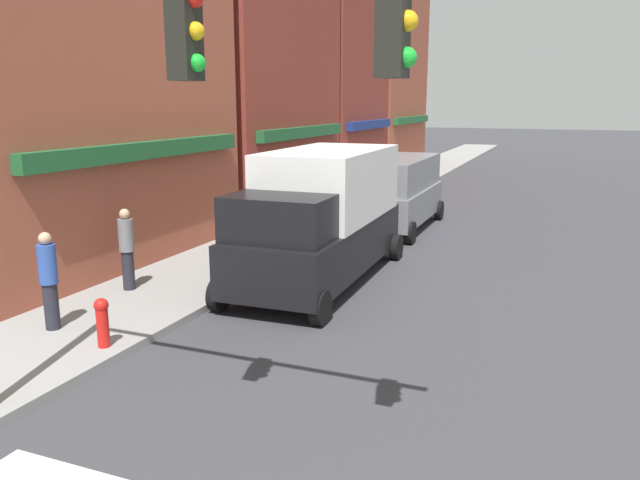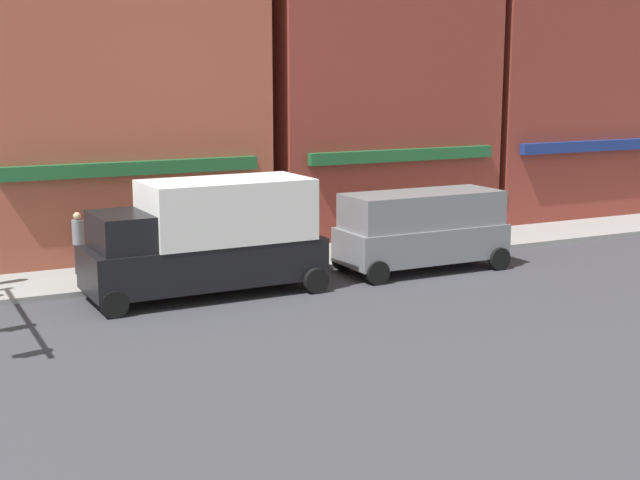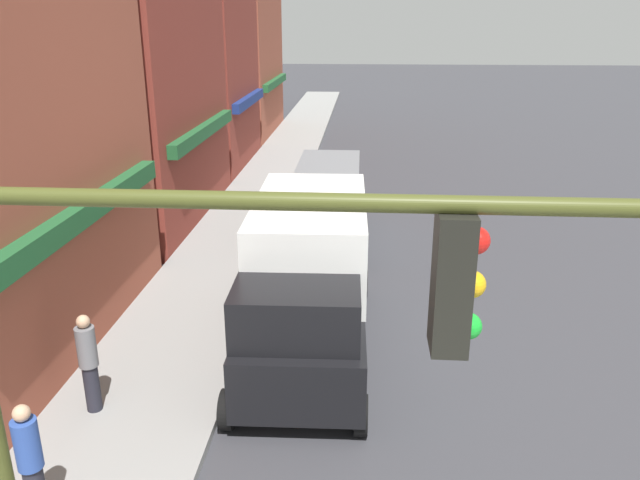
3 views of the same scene
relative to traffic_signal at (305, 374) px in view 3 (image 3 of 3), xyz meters
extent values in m
cube|color=#1E592D|center=(6.89, 4.82, -1.10)|extent=(7.73, 0.30, 0.40)
cube|color=#1E592D|center=(16.24, 4.82, -1.10)|extent=(7.17, 0.30, 0.40)
cube|color=maroon|center=(24.43, 7.47, 1.35)|extent=(7.28, 5.00, 10.89)
cube|color=navy|center=(24.43, 4.82, -1.10)|extent=(6.19, 0.30, 0.40)
cube|color=#1E592D|center=(32.98, 4.82, -1.10)|extent=(7.60, 0.30, 0.40)
cylinder|color=#474C1E|center=(0.00, -0.65, 1.24)|extent=(0.12, 6.06, 0.12)
cube|color=black|center=(0.00, -0.96, 0.72)|extent=(0.32, 0.24, 0.95)
sphere|color=red|center=(0.00, -1.09, 1.01)|extent=(0.18, 0.18, 0.18)
sphere|color=#EAAD14|center=(0.00, -1.09, 0.71)|extent=(0.18, 0.18, 0.18)
sphere|color=green|center=(0.00, -1.09, 0.41)|extent=(0.18, 0.18, 0.18)
cube|color=black|center=(7.58, 0.67, -3.21)|extent=(6.25, 2.35, 1.10)
cube|color=silver|center=(8.20, 0.67, -1.86)|extent=(4.39, 2.31, 1.60)
cube|color=black|center=(5.59, 0.67, -2.21)|extent=(1.79, 2.13, 0.90)
cylinder|color=black|center=(4.88, 1.77, -3.76)|extent=(0.68, 0.22, 0.68)
cylinder|color=black|center=(4.88, -0.43, -3.76)|extent=(0.68, 0.22, 0.68)
cylinder|color=black|center=(10.27, 1.77, -3.76)|extent=(0.68, 0.22, 0.68)
cylinder|color=black|center=(10.27, -0.43, -3.76)|extent=(0.68, 0.22, 0.68)
cube|color=slate|center=(14.31, 0.67, -3.26)|extent=(5.01, 2.03, 1.00)
cube|color=slate|center=(14.31, 0.67, -2.26)|extent=(4.76, 1.87, 1.00)
cylinder|color=black|center=(12.22, 1.67, -3.76)|extent=(0.68, 0.22, 0.68)
cylinder|color=black|center=(12.22, -0.33, -3.76)|extent=(0.68, 0.22, 0.68)
cylinder|color=black|center=(16.40, 1.67, -3.76)|extent=(0.68, 0.22, 0.68)
cylinder|color=black|center=(16.40, -0.33, -3.76)|extent=(0.68, 0.22, 0.68)
cylinder|color=#23232D|center=(5.01, 4.10, -3.52)|extent=(0.26, 0.26, 0.85)
cylinder|color=slate|center=(5.01, 4.10, -2.75)|extent=(0.32, 0.32, 0.70)
sphere|color=tan|center=(5.01, 4.10, -2.29)|extent=(0.22, 0.22, 0.22)
cylinder|color=#2D4C9E|center=(2.54, 3.80, -2.75)|extent=(0.32, 0.32, 0.70)
sphere|color=tan|center=(2.54, 3.80, -2.29)|extent=(0.22, 0.22, 0.22)
camera|label=1|loc=(-5.45, -4.61, 0.05)|focal=35.00mm
camera|label=2|loc=(0.03, -21.04, 1.71)|focal=50.00mm
camera|label=3|loc=(-3.75, -0.37, 2.32)|focal=35.00mm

